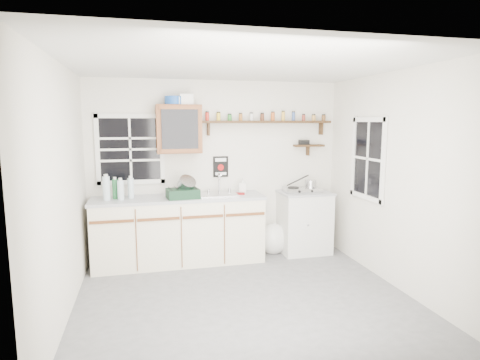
% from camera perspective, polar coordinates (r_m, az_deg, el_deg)
% --- Properties ---
extents(room, '(3.64, 3.24, 2.54)m').
position_cam_1_polar(room, '(4.24, 0.61, -0.83)').
color(room, '#555558').
rests_on(room, ground).
extents(main_cabinet, '(2.31, 0.63, 0.92)m').
position_cam_1_polar(main_cabinet, '(5.58, -8.61, -7.00)').
color(main_cabinet, beige).
rests_on(main_cabinet, floor).
extents(right_cabinet, '(0.73, 0.57, 0.91)m').
position_cam_1_polar(right_cabinet, '(6.03, 9.10, -5.89)').
color(right_cabinet, silver).
rests_on(right_cabinet, floor).
extents(sink, '(0.52, 0.44, 0.29)m').
position_cam_1_polar(sink, '(5.55, -3.19, -2.02)').
color(sink, '#AEADB2').
rests_on(sink, main_cabinet).
extents(upper_cabinet, '(0.60, 0.32, 0.65)m').
position_cam_1_polar(upper_cabinet, '(5.53, -8.69, 7.18)').
color(upper_cabinet, brown).
rests_on(upper_cabinet, wall_back).
extents(upper_cabinet_clutter, '(0.38, 0.24, 0.14)m').
position_cam_1_polar(upper_cabinet_clutter, '(5.54, -8.79, 11.16)').
color(upper_cabinet_clutter, '#18489E').
rests_on(upper_cabinet_clutter, upper_cabinet).
extents(spice_shelf, '(1.91, 0.18, 0.35)m').
position_cam_1_polar(spice_shelf, '(5.84, 3.84, 8.35)').
color(spice_shelf, '#301E0D').
rests_on(spice_shelf, wall_back).
extents(secondary_shelf, '(0.45, 0.16, 0.24)m').
position_cam_1_polar(secondary_shelf, '(6.08, 9.55, 4.92)').
color(secondary_shelf, '#301E0D').
rests_on(secondary_shelf, wall_back).
extents(warning_sign, '(0.22, 0.02, 0.30)m').
position_cam_1_polar(warning_sign, '(5.79, -2.76, 1.91)').
color(warning_sign, black).
rests_on(warning_sign, wall_back).
extents(window_back, '(0.93, 0.03, 0.98)m').
position_cam_1_polar(window_back, '(5.66, -15.33, 4.22)').
color(window_back, black).
rests_on(window_back, wall_back).
extents(window_right, '(0.03, 0.78, 1.08)m').
position_cam_1_polar(window_right, '(5.42, 17.75, 2.90)').
color(window_right, black).
rests_on(window_right, wall_back).
extents(water_bottles, '(0.39, 0.18, 0.34)m').
position_cam_1_polar(water_bottles, '(5.44, -17.08, -1.16)').
color(water_bottles, silver).
rests_on(water_bottles, main_cabinet).
extents(dish_rack, '(0.44, 0.35, 0.31)m').
position_cam_1_polar(dish_rack, '(5.36, -7.98, -1.50)').
color(dish_rack, black).
rests_on(dish_rack, main_cabinet).
extents(soap_bottle, '(0.12, 0.12, 0.21)m').
position_cam_1_polar(soap_bottle, '(5.69, 0.38, -0.77)').
color(soap_bottle, silver).
rests_on(soap_bottle, main_cabinet).
extents(rag, '(0.15, 0.14, 0.02)m').
position_cam_1_polar(rag, '(5.59, 0.02, -1.95)').
color(rag, maroon).
rests_on(rag, main_cabinet).
extents(hotplate, '(0.55, 0.32, 0.08)m').
position_cam_1_polar(hotplate, '(5.89, 8.80, -1.36)').
color(hotplate, '#AEADB2').
rests_on(hotplate, right_cabinet).
extents(saucepan, '(0.42, 0.20, 0.18)m').
position_cam_1_polar(saucepan, '(5.93, 9.93, -0.49)').
color(saucepan, '#AEADB2').
rests_on(saucepan, hotplate).
extents(trash_bag, '(0.43, 0.39, 0.49)m').
position_cam_1_polar(trash_bag, '(6.01, 4.77, -8.30)').
color(trash_bag, silver).
rests_on(trash_bag, floor).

